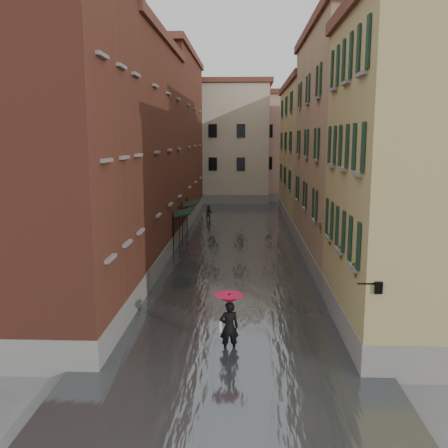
# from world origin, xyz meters

# --- Properties ---
(ground) EXTENTS (120.00, 120.00, 0.00)m
(ground) POSITION_xyz_m (0.00, 0.00, 0.00)
(ground) COLOR #5A5A5D
(ground) RESTS_ON ground
(floodwater) EXTENTS (10.00, 60.00, 0.20)m
(floodwater) POSITION_xyz_m (0.00, 13.00, 0.10)
(floodwater) COLOR #4D5356
(floodwater) RESTS_ON ground
(building_left_near) EXTENTS (6.00, 8.00, 13.00)m
(building_left_near) POSITION_xyz_m (-7.00, -2.00, 6.50)
(building_left_near) COLOR brown
(building_left_near) RESTS_ON ground
(building_left_mid) EXTENTS (6.00, 14.00, 12.50)m
(building_left_mid) POSITION_xyz_m (-7.00, 9.00, 6.25)
(building_left_mid) COLOR #592C1C
(building_left_mid) RESTS_ON ground
(building_left_far) EXTENTS (6.00, 16.00, 14.00)m
(building_left_far) POSITION_xyz_m (-7.00, 24.00, 7.00)
(building_left_far) COLOR brown
(building_left_far) RESTS_ON ground
(building_right_near) EXTENTS (6.00, 8.00, 11.50)m
(building_right_near) POSITION_xyz_m (7.00, -2.00, 5.75)
(building_right_near) COLOR tan
(building_right_near) RESTS_ON ground
(building_right_mid) EXTENTS (6.00, 14.00, 13.00)m
(building_right_mid) POSITION_xyz_m (7.00, 9.00, 6.50)
(building_right_mid) COLOR #A08161
(building_right_mid) RESTS_ON ground
(building_right_far) EXTENTS (6.00, 16.00, 11.50)m
(building_right_far) POSITION_xyz_m (7.00, 24.00, 5.75)
(building_right_far) COLOR tan
(building_right_far) RESTS_ON ground
(building_end_cream) EXTENTS (12.00, 9.00, 13.00)m
(building_end_cream) POSITION_xyz_m (-3.00, 38.00, 6.50)
(building_end_cream) COLOR beige
(building_end_cream) RESTS_ON ground
(building_end_pink) EXTENTS (10.00, 9.00, 12.00)m
(building_end_pink) POSITION_xyz_m (6.00, 40.00, 6.00)
(building_end_pink) COLOR tan
(building_end_pink) RESTS_ON ground
(awning_near) EXTENTS (1.09, 3.02, 2.80)m
(awning_near) POSITION_xyz_m (-3.49, 11.40, 2.47)
(awning_near) COLOR black
(awning_near) RESTS_ON ground
(awning_far) EXTENTS (1.09, 3.02, 2.80)m
(awning_far) POSITION_xyz_m (-3.49, 15.81, 2.47)
(awning_far) COLOR black
(awning_far) RESTS_ON ground
(wall_lantern) EXTENTS (0.71, 0.22, 0.35)m
(wall_lantern) POSITION_xyz_m (4.33, -6.00, 3.01)
(wall_lantern) COLOR black
(wall_lantern) RESTS_ON ground
(window_planters) EXTENTS (0.59, 8.24, 0.84)m
(window_planters) POSITION_xyz_m (4.12, -1.01, 3.51)
(window_planters) COLOR brown
(window_planters) RESTS_ON ground
(pedestrian_main) EXTENTS (1.04, 1.04, 2.06)m
(pedestrian_main) POSITION_xyz_m (-0.05, -3.99, 1.27)
(pedestrian_main) COLOR black
(pedestrian_main) RESTS_ON ground
(pedestrian_far) EXTENTS (0.78, 0.66, 1.42)m
(pedestrian_far) POSITION_xyz_m (-2.68, 23.23, 0.71)
(pedestrian_far) COLOR black
(pedestrian_far) RESTS_ON ground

